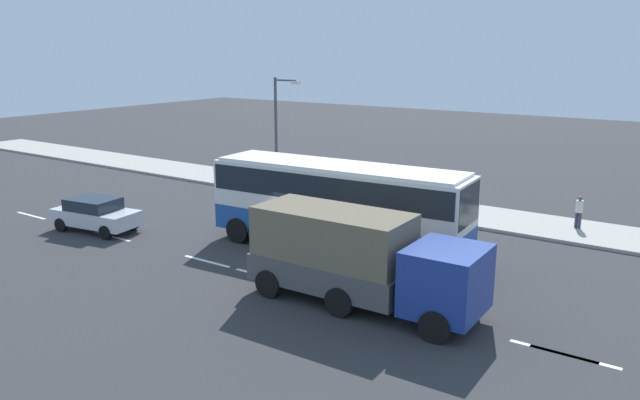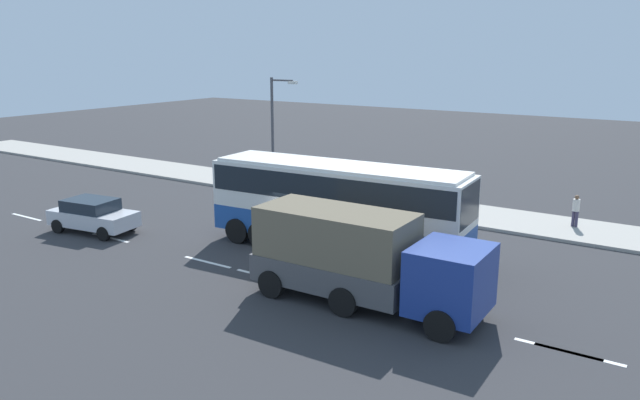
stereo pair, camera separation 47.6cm
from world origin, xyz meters
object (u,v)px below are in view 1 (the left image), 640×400
pedestrian_at_crossing (323,176)px  car_silver_hatch (96,214)px  coach_bus (338,198)px  pedestrian_near_curb (579,210)px  cargo_truck (359,257)px  street_lamp (279,127)px

pedestrian_at_crossing → car_silver_hatch: bearing=160.7°
coach_bus → car_silver_hatch: size_ratio=2.60×
pedestrian_near_curb → coach_bus: bearing=-25.2°
pedestrian_at_crossing → coach_bus: bearing=-141.5°
cargo_truck → pedestrian_near_curb: size_ratio=5.21×
car_silver_hatch → street_lamp: bearing=68.4°
car_silver_hatch → pedestrian_near_curb: (18.46, 12.43, 0.20)m
street_lamp → pedestrian_at_crossing: bearing=39.1°
car_silver_hatch → street_lamp: (2.57, 10.50, 3.11)m
cargo_truck → coach_bus: bearing=128.8°
cargo_truck → pedestrian_at_crossing: cargo_truck is taller
car_silver_hatch → street_lamp: 11.25m
cargo_truck → street_lamp: (-11.76, 10.93, 2.28)m
pedestrian_at_crossing → street_lamp: (-1.95, -1.58, 2.86)m
coach_bus → car_silver_hatch: bearing=-163.9°
street_lamp → coach_bus: bearing=-39.0°
car_silver_hatch → pedestrian_at_crossing: (4.52, 12.08, 0.25)m
cargo_truck → street_lamp: size_ratio=1.21×
car_silver_hatch → street_lamp: size_ratio=0.65×
cargo_truck → pedestrian_at_crossing: 15.91m
pedestrian_at_crossing → street_lamp: 3.81m
pedestrian_near_curb → pedestrian_at_crossing: (-13.95, -0.35, 0.05)m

